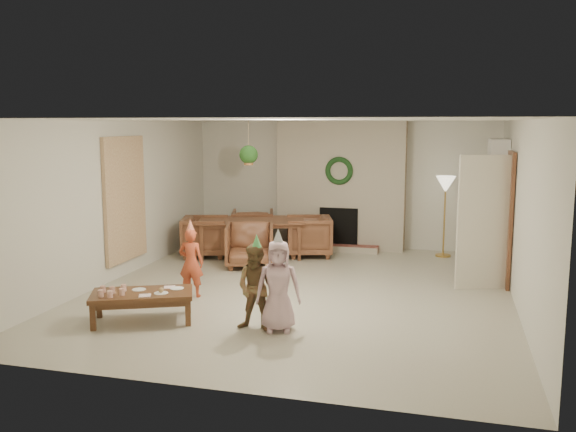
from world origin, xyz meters
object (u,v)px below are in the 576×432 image
(dining_chair_near, at_px, (250,245))
(child_pink, at_px, (278,286))
(coffee_table_top, at_px, (142,294))
(dining_chair_left, at_px, (205,236))
(dining_table, at_px, (251,238))
(child_red, at_px, (191,263))
(dining_chair_far, at_px, (253,228))
(child_plaid, at_px, (257,288))
(dining_chair_right, at_px, (309,236))

(dining_chair_near, xyz_separation_m, child_pink, (1.38, -3.02, 0.17))
(child_pink, bearing_deg, coffee_table_top, 168.17)
(coffee_table_top, bearing_deg, child_pink, -20.04)
(dining_chair_left, xyz_separation_m, coffee_table_top, (0.71, -3.72, -0.03))
(coffee_table_top, distance_m, child_pink, 1.74)
(coffee_table_top, bearing_deg, dining_chair_left, 76.81)
(dining_table, bearing_deg, child_red, -106.08)
(dining_chair_far, xyz_separation_m, child_red, (0.27, -3.58, 0.12))
(dining_chair_left, bearing_deg, dining_table, -90.00)
(dining_chair_near, relative_size, child_red, 0.84)
(dining_table, height_order, child_pink, child_pink)
(child_plaid, bearing_deg, dining_chair_near, 112.23)
(child_red, height_order, child_pink, child_pink)
(dining_table, height_order, dining_chair_far, dining_chair_far)
(dining_chair_far, bearing_deg, child_plaid, 92.37)
(dining_chair_near, xyz_separation_m, coffee_table_top, (-0.35, -3.14, -0.03))
(dining_table, distance_m, dining_chair_right, 1.07)
(child_red, xyz_separation_m, child_plaid, (1.35, -1.13, 0.03))
(child_pink, bearing_deg, child_red, 130.19)
(dining_chair_far, xyz_separation_m, coffee_table_top, (0.13, -4.78, -0.03))
(dining_chair_far, distance_m, child_pink, 5.02)
(dining_chair_far, bearing_deg, dining_table, 90.00)
(dining_chair_far, distance_m, coffee_table_top, 4.78)
(dining_table, bearing_deg, dining_chair_far, 90.00)
(dining_chair_near, height_order, dining_chair_right, same)
(dining_chair_far, bearing_deg, coffee_table_top, 75.08)
(dining_chair_near, bearing_deg, dining_table, 90.00)
(coffee_table_top, xyz_separation_m, child_pink, (1.73, 0.12, 0.20))
(dining_chair_near, height_order, child_red, child_red)
(dining_table, xyz_separation_m, dining_chair_near, (0.24, -0.82, 0.04))
(dining_chair_right, distance_m, child_pink, 4.19)
(dining_chair_far, distance_m, child_red, 3.60)
(dining_chair_far, bearing_deg, child_pink, 95.24)
(dining_chair_right, bearing_deg, dining_chair_left, -90.00)
(dining_chair_far, bearing_deg, dining_chair_near, 90.00)
(child_plaid, height_order, child_pink, child_pink)
(dining_chair_right, height_order, coffee_table_top, dining_chair_right)
(dining_chair_far, height_order, child_pink, child_pink)
(child_plaid, bearing_deg, child_red, 142.09)
(dining_chair_near, xyz_separation_m, child_red, (-0.22, -1.95, 0.12))
(dining_chair_far, distance_m, child_plaid, 4.99)
(dining_table, relative_size, dining_chair_far, 2.34)
(dining_chair_right, relative_size, child_plaid, 0.79)
(dining_table, xyz_separation_m, coffee_table_top, (-0.11, -3.96, 0.01))
(dining_table, relative_size, dining_chair_left, 2.34)
(dining_chair_far, height_order, dining_chair_left, same)
(dining_chair_right, relative_size, child_red, 0.84)
(dining_table, xyz_separation_m, child_plaid, (1.37, -3.90, 0.18))
(child_red, relative_size, child_plaid, 0.94)
(coffee_table_top, height_order, child_plaid, child_plaid)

